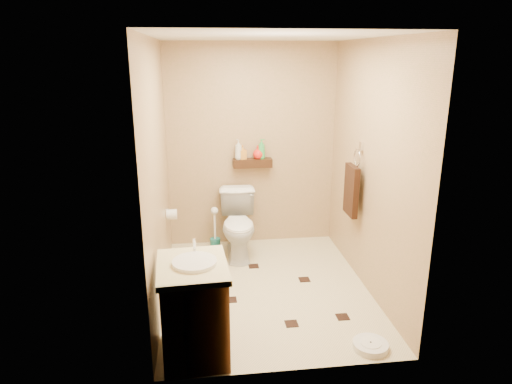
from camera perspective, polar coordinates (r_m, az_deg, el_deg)
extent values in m
plane|color=beige|center=(4.68, 1.30, -11.94)|extent=(2.50, 2.50, 0.00)
cube|color=tan|center=(5.45, -0.54, 5.68)|extent=(2.00, 0.04, 2.40)
cube|color=tan|center=(3.06, 4.85, -3.37)|extent=(2.00, 0.04, 2.40)
cube|color=tan|center=(4.21, -12.19, 1.96)|extent=(0.04, 2.50, 2.40)
cube|color=tan|center=(4.49, 14.14, 2.75)|extent=(0.04, 2.50, 2.40)
cube|color=silver|center=(4.11, 1.53, 18.87)|extent=(2.00, 2.50, 0.02)
cube|color=#361C0E|center=(5.41, -0.44, 3.64)|extent=(0.46, 0.14, 0.10)
cube|color=black|center=(4.49, -3.16, -13.31)|extent=(0.11, 0.11, 0.01)
cube|color=black|center=(4.86, 6.06, -10.83)|extent=(0.11, 0.11, 0.01)
cube|color=black|center=(4.15, 4.46, -16.09)|extent=(0.11, 0.11, 0.01)
cube|color=black|center=(5.01, -6.37, -9.95)|extent=(0.11, 0.11, 0.01)
cube|color=black|center=(4.30, 10.77, -15.08)|extent=(0.11, 0.11, 0.01)
cube|color=black|center=(5.12, -0.30, -9.24)|extent=(0.11, 0.11, 0.01)
imported|color=white|center=(5.25, -2.18, -4.14)|extent=(0.44, 0.75, 0.75)
cube|color=brown|center=(3.64, -7.73, -14.68)|extent=(0.51, 0.62, 0.72)
cube|color=beige|center=(3.46, -7.98, -9.25)|extent=(0.55, 0.66, 0.05)
cylinder|color=silver|center=(3.44, -7.69, -8.83)|extent=(0.33, 0.33, 0.05)
cylinder|color=silver|center=(3.60, -7.71, -6.58)|extent=(0.03, 0.03, 0.11)
cylinder|color=white|center=(3.95, 14.11, -18.12)|extent=(0.37, 0.37, 0.05)
cylinder|color=white|center=(3.93, 14.14, -17.78)|extent=(0.17, 0.17, 0.01)
cylinder|color=#1B6D68|center=(5.55, -5.12, -6.45)|extent=(0.12, 0.12, 0.13)
cylinder|color=white|center=(5.46, -5.18, -4.10)|extent=(0.02, 0.02, 0.38)
sphere|color=white|center=(5.40, -5.23, -2.34)|extent=(0.09, 0.09, 0.09)
cube|color=silver|center=(4.68, 13.04, 5.63)|extent=(0.03, 0.06, 0.08)
torus|color=silver|center=(4.69, 12.54, 4.19)|extent=(0.02, 0.19, 0.19)
cube|color=#32180F|center=(4.76, 11.83, 0.19)|extent=(0.06, 0.30, 0.52)
cylinder|color=white|center=(5.00, -10.49, -2.77)|extent=(0.11, 0.11, 0.11)
cylinder|color=silver|center=(4.98, -10.99, -2.13)|extent=(0.04, 0.02, 0.02)
imported|color=beige|center=(5.35, -2.21, 5.33)|extent=(0.12, 0.12, 0.23)
imported|color=orange|center=(5.37, -1.68, 5.00)|extent=(0.09, 0.10, 0.17)
imported|color=red|center=(5.39, 0.28, 5.02)|extent=(0.16, 0.16, 0.16)
imported|color=green|center=(5.38, 0.68, 5.41)|extent=(0.12, 0.12, 0.24)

